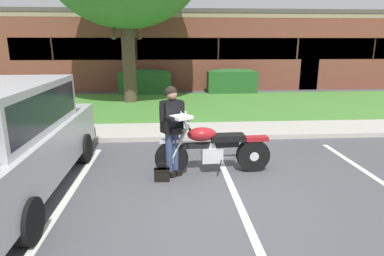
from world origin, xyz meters
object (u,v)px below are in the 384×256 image
Objects in this scene: parked_suv_adjacent at (0,140)px; handbag at (162,174)px; hedge_center_left at (232,80)px; hedge_left at (145,81)px; rider_person at (173,124)px; motorcycle at (217,148)px; brick_building at (209,49)px.

handbag is at bearing 8.68° from parked_suv_adjacent.
parked_suv_adjacent reaches higher than hedge_center_left.
hedge_left is at bearing 95.60° from handbag.
rider_person is 0.92m from handbag.
rider_person is 0.68× the size of hedge_left.
hedge_left is at bearing 180.00° from hedge_center_left.
hedge_left is (1.52, 10.90, -0.30)m from parked_suv_adjacent.
rider_person is 4.74× the size of handbag.
rider_person reaches higher than hedge_left.
rider_person is (-0.85, -0.10, 0.52)m from motorcycle.
brick_building is at bearing 80.22° from handbag.
brick_building is (2.50, 15.46, 1.07)m from rider_person.
motorcycle is at bearing 7.03° from rider_person.
hedge_center_left is at bearing -0.00° from hedge_left.
hedge_left is 4.29m from hedge_center_left.
parked_suv_adjacent is 0.19× the size of brick_building.
hedge_left is at bearing -125.66° from brick_building.
rider_person is 2.83m from parked_suv_adjacent.
handbag is at bearing -99.78° from brick_building.
hedge_left and hedge_center_left have the same top height.
motorcycle is 10.38m from hedge_center_left.
handbag is 0.14× the size of hedge_left.
brick_building is (5.26, 16.11, 1.12)m from parked_suv_adjacent.
motorcycle is 10.36m from hedge_left.
handbag is (-1.06, -0.36, -0.34)m from motorcycle.
hedge_left is at bearing 82.06° from parked_suv_adjacent.
parked_suv_adjacent is at bearing -97.94° from hedge_left.
brick_building is at bearing 71.92° from parked_suv_adjacent.
parked_suv_adjacent reaches higher than rider_person.
hedge_center_left is at bearing 77.77° from motorcycle.
parked_suv_adjacent is (-3.61, -0.75, 0.47)m from motorcycle.
parked_suv_adjacent is at bearing -171.32° from handbag.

